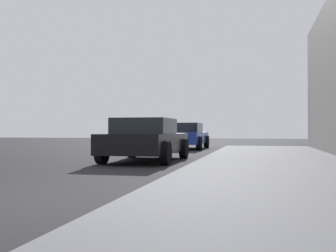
{
  "coord_description": "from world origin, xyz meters",
  "views": [
    {
      "loc": [
        3.55,
        -4.15,
        0.93
      ],
      "look_at": [
        2.21,
        1.78,
        0.99
      ],
      "focal_mm": 42.86,
      "sensor_mm": 36.0,
      "label": 1
    }
  ],
  "objects": [
    {
      "name": "car_blue",
      "position": [
        -0.02,
        15.25,
        0.65
      ],
      "size": [
        2.06,
        4.13,
        1.27
      ],
      "color": "#233899",
      "rests_on": "ground_plane"
    },
    {
      "name": "car_black",
      "position": [
        0.27,
        7.38,
        0.65
      ],
      "size": [
        2.0,
        4.14,
        1.27
      ],
      "color": "black",
      "rests_on": "ground_plane"
    },
    {
      "name": "sidewalk",
      "position": [
        4.0,
        0.0,
        0.07
      ],
      "size": [
        4.0,
        32.0,
        0.15
      ],
      "primitive_type": "cube",
      "color": "slate",
      "rests_on": "ground_plane"
    }
  ]
}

